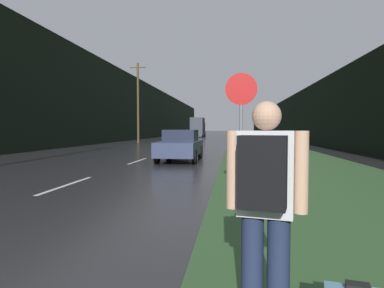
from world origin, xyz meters
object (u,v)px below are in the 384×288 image
Objects in this scene: stop_sign at (241,124)px; hitchhiker_with_backpack at (265,201)px; car_passing_near at (181,145)px; delivery_truck at (198,127)px.

hitchhiker_with_backpack is (0.06, -4.52, -0.63)m from stop_sign.
car_passing_near is (-2.64, 9.19, -0.88)m from stop_sign.
delivery_truck is (-6.61, 57.50, 0.28)m from stop_sign.
hitchhiker_with_backpack is at bearing -89.21° from stop_sign.
car_passing_near is at bearing 113.64° from hitchhiker_with_backpack.
stop_sign is 4.56m from hitchhiker_with_backpack.
hitchhiker_with_backpack is at bearing -83.86° from delivery_truck.
stop_sign is at bearing 106.03° from car_passing_near.
stop_sign is at bearing -83.45° from delivery_truck.
delivery_truck reaches higher than hitchhiker_with_backpack.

